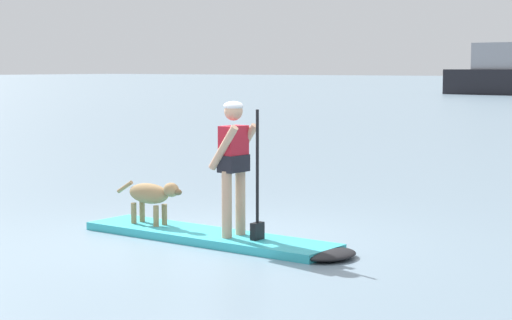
{
  "coord_description": "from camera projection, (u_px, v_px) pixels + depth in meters",
  "views": [
    {
      "loc": [
        6.78,
        -8.41,
        2.09
      ],
      "look_at": [
        0.0,
        1.0,
        0.9
      ],
      "focal_mm": 63.36,
      "sensor_mm": 36.0,
      "label": 1
    }
  ],
  "objects": [
    {
      "name": "dog",
      "position": [
        152.0,
        195.0,
        11.45
      ],
      "size": [
        1.12,
        0.23,
        0.56
      ],
      "color": "#997A51",
      "rests_on": "paddleboard"
    },
    {
      "name": "person_paddler",
      "position": [
        235.0,
        159.0,
        10.59
      ],
      "size": [
        0.61,
        0.48,
        1.6
      ],
      "color": "tan",
      "rests_on": "paddleboard"
    },
    {
      "name": "ground_plane",
      "position": [
        208.0,
        241.0,
        10.95
      ],
      "size": [
        400.0,
        400.0,
        0.0
      ],
      "primitive_type": "plane",
      "color": "gray"
    },
    {
      "name": "paddleboard",
      "position": [
        223.0,
        239.0,
        10.81
      ],
      "size": [
        3.75,
        0.84,
        0.1
      ],
      "color": "#33B2BF",
      "rests_on": "ground_plane"
    }
  ]
}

